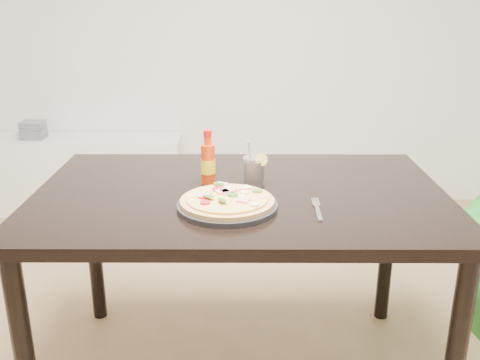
{
  "coord_description": "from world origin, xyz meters",
  "views": [
    {
      "loc": [
        0.31,
        -1.34,
        1.38
      ],
      "look_at": [
        0.31,
        0.25,
        0.83
      ],
      "focal_mm": 40.0,
      "sensor_mm": 36.0,
      "label": 1
    }
  ],
  "objects_px": {
    "pizza": "(227,200)",
    "media_console": "(77,174)",
    "cola_cup": "(254,172)",
    "dining_table": "(240,213)",
    "hot_sauce_bottle": "(208,163)",
    "fork": "(317,208)",
    "plate": "(227,206)"
  },
  "relations": [
    {
      "from": "pizza",
      "to": "media_console",
      "type": "distance_m",
      "value": 2.2
    },
    {
      "from": "dining_table",
      "to": "fork",
      "type": "relative_size",
      "value": 7.43
    },
    {
      "from": "cola_cup",
      "to": "plate",
      "type": "bearing_deg",
      "value": -111.89
    },
    {
      "from": "dining_table",
      "to": "cola_cup",
      "type": "relative_size",
      "value": 8.08
    },
    {
      "from": "fork",
      "to": "plate",
      "type": "bearing_deg",
      "value": -178.96
    },
    {
      "from": "fork",
      "to": "hot_sauce_bottle",
      "type": "bearing_deg",
      "value": 147.81
    },
    {
      "from": "cola_cup",
      "to": "pizza",
      "type": "bearing_deg",
      "value": -111.97
    },
    {
      "from": "dining_table",
      "to": "cola_cup",
      "type": "height_order",
      "value": "cola_cup"
    },
    {
      "from": "pizza",
      "to": "media_console",
      "type": "xyz_separation_m",
      "value": [
        -1.07,
        1.86,
        -0.53
      ]
    },
    {
      "from": "cola_cup",
      "to": "media_console",
      "type": "xyz_separation_m",
      "value": [
        -1.15,
        1.64,
        -0.55
      ]
    },
    {
      "from": "pizza",
      "to": "cola_cup",
      "type": "xyz_separation_m",
      "value": [
        0.09,
        0.22,
        0.02
      ]
    },
    {
      "from": "pizza",
      "to": "plate",
      "type": "bearing_deg",
      "value": -104.88
    },
    {
      "from": "pizza",
      "to": "hot_sauce_bottle",
      "type": "relative_size",
      "value": 1.52
    },
    {
      "from": "hot_sauce_bottle",
      "to": "media_console",
      "type": "distance_m",
      "value": 1.99
    },
    {
      "from": "dining_table",
      "to": "hot_sauce_bottle",
      "type": "relative_size",
      "value": 7.22
    },
    {
      "from": "hot_sauce_bottle",
      "to": "media_console",
      "type": "relative_size",
      "value": 0.14
    },
    {
      "from": "plate",
      "to": "pizza",
      "type": "bearing_deg",
      "value": 75.12
    },
    {
      "from": "pizza",
      "to": "fork",
      "type": "relative_size",
      "value": 1.57
    },
    {
      "from": "plate",
      "to": "cola_cup",
      "type": "relative_size",
      "value": 1.83
    },
    {
      "from": "hot_sauce_bottle",
      "to": "fork",
      "type": "distance_m",
      "value": 0.44
    },
    {
      "from": "hot_sauce_bottle",
      "to": "cola_cup",
      "type": "height_order",
      "value": "hot_sauce_bottle"
    },
    {
      "from": "dining_table",
      "to": "hot_sauce_bottle",
      "type": "distance_m",
      "value": 0.21
    },
    {
      "from": "plate",
      "to": "pizza",
      "type": "xyz_separation_m",
      "value": [
        0.0,
        0.0,
        0.02
      ]
    },
    {
      "from": "plate",
      "to": "fork",
      "type": "relative_size",
      "value": 1.68
    },
    {
      "from": "fork",
      "to": "cola_cup",
      "type": "bearing_deg",
      "value": 133.11
    },
    {
      "from": "pizza",
      "to": "hot_sauce_bottle",
      "type": "bearing_deg",
      "value": 107.47
    },
    {
      "from": "media_console",
      "to": "dining_table",
      "type": "bearing_deg",
      "value": -56.9
    },
    {
      "from": "fork",
      "to": "media_console",
      "type": "bearing_deg",
      "value": 127.95
    },
    {
      "from": "dining_table",
      "to": "plate",
      "type": "distance_m",
      "value": 0.19
    },
    {
      "from": "media_console",
      "to": "pizza",
      "type": "bearing_deg",
      "value": -60.09
    },
    {
      "from": "cola_cup",
      "to": "media_console",
      "type": "height_order",
      "value": "cola_cup"
    },
    {
      "from": "pizza",
      "to": "fork",
      "type": "height_order",
      "value": "pizza"
    }
  ]
}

